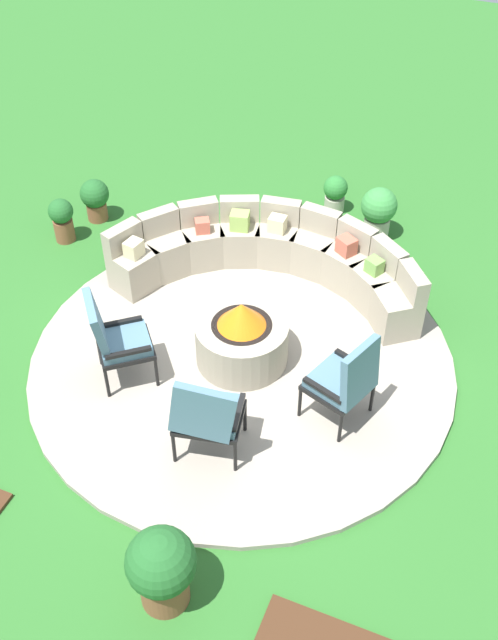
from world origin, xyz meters
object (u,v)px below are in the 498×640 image
lounge_chair_front_left (115,337)px  potted_plant_3 (378,211)px  fire_pit (242,338)px  potted_plant_4 (162,568)px  lounge_chair_back_left (346,379)px  potted_plant_2 (335,193)px  potted_plant_1 (62,218)px  lounge_chair_front_right (207,414)px  curved_stone_bench (271,257)px  potted_plant_0 (95,198)px

lounge_chair_front_left → potted_plant_3: (1.81, 3.53, -0.23)m
fire_pit → potted_plant_4: 2.77m
fire_pit → lounge_chair_back_left: lounge_chair_back_left is taller
potted_plant_2 → lounge_chair_front_left: bearing=-106.1°
potted_plant_1 → potted_plant_3: potted_plant_3 is taller
lounge_chair_back_left → potted_plant_3: (-0.52, 3.18, -0.21)m
lounge_chair_front_right → curved_stone_bench: bearing=86.5°
lounge_chair_front_left → potted_plant_1: bearing=-174.9°
curved_stone_bench → potted_plant_2: size_ratio=6.90×
curved_stone_bench → lounge_chair_front_right: lounge_chair_front_right is taller
fire_pit → potted_plant_1: size_ratio=1.64×
fire_pit → lounge_chair_front_left: 1.33m
fire_pit → potted_plant_4: size_ratio=1.19×
lounge_chair_front_left → potted_plant_2: (1.12, 3.89, -0.33)m
potted_plant_0 → lounge_chair_back_left: bearing=-27.7°
fire_pit → potted_plant_2: 3.16m
curved_stone_bench → potted_plant_3: (0.93, 1.41, 0.01)m
fire_pit → potted_plant_4: same height
potted_plant_2 → potted_plant_4: 5.91m
fire_pit → potted_plant_0: bearing=148.2°
fire_pit → lounge_chair_front_left: bearing=-146.0°
fire_pit → lounge_chair_front_right: lounge_chair_front_right is taller
fire_pit → curved_stone_bench: (-0.21, 1.39, 0.02)m
lounge_chair_back_left → potted_plant_3: 3.23m
potted_plant_1 → fire_pit: bearing=-21.7°
potted_plant_3 → potted_plant_4: (-0.26, -5.53, 0.07)m
potted_plant_2 → potted_plant_3: 0.78m
potted_plant_1 → potted_plant_3: (3.72, 1.61, 0.06)m
lounge_chair_back_left → potted_plant_0: lounge_chair_back_left is taller
fire_pit → potted_plant_3: 2.89m
potted_plant_2 → fire_pit: bearing=-90.8°
curved_stone_bench → potted_plant_1: 2.80m
lounge_chair_front_left → potted_plant_4: size_ratio=1.34×
potted_plant_1 → lounge_chair_back_left: bearing=-20.4°
curved_stone_bench → potted_plant_4: curved_stone_bench is taller
lounge_chair_front_right → potted_plant_1: (-3.19, 2.48, -0.27)m
lounge_chair_front_left → lounge_chair_front_right: size_ratio=1.06×
lounge_chair_back_left → potted_plant_1: bearing=88.9°
fire_pit → curved_stone_bench: bearing=98.5°
lounge_chair_front_right → potted_plant_2: size_ratio=1.98×
fire_pit → lounge_chair_front_right: 1.32m
lounge_chair_front_left → potted_plant_3: 3.97m
lounge_chair_back_left → potted_plant_0: (-4.09, 2.15, -0.27)m
lounge_chair_front_right → potted_plant_1: lounge_chair_front_right is taller
fire_pit → lounge_chair_front_right: (0.19, -1.28, 0.24)m
potted_plant_0 → potted_plant_2: 3.21m
potted_plant_2 → potted_plant_3: (0.68, -0.36, 0.11)m
fire_pit → potted_plant_1: (-3.00, 1.19, -0.03)m
potted_plant_2 → potted_plant_3: bearing=-27.7°
potted_plant_0 → potted_plant_1: size_ratio=0.98×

